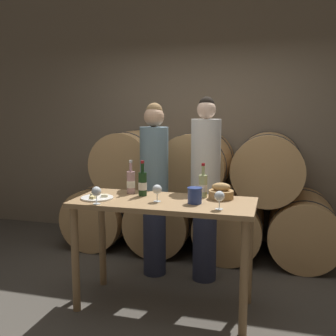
{
  "coord_description": "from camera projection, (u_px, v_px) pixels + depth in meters",
  "views": [
    {
      "loc": [
        0.88,
        -3.03,
        1.66
      ],
      "look_at": [
        0.0,
        0.13,
        1.18
      ],
      "focal_mm": 42.0,
      "sensor_mm": 36.0,
      "label": 1
    }
  ],
  "objects": [
    {
      "name": "person_right",
      "position": [
        205.0,
        187.0,
        3.77
      ],
      "size": [
        0.28,
        0.28,
        1.79
      ],
      "color": "#2D334C",
      "rests_on": "ground_plane"
    },
    {
      "name": "cheese_plate",
      "position": [
        97.0,
        198.0,
        3.28
      ],
      "size": [
        0.27,
        0.27,
        0.04
      ],
      "color": "white",
      "rests_on": "tasting_table"
    },
    {
      "name": "blue_crock",
      "position": [
        195.0,
        195.0,
        3.11
      ],
      "size": [
        0.12,
        0.12,
        0.13
      ],
      "color": "navy",
      "rests_on": "tasting_table"
    },
    {
      "name": "wine_bottle_red",
      "position": [
        143.0,
        184.0,
        3.38
      ],
      "size": [
        0.07,
        0.07,
        0.31
      ],
      "color": "#193819",
      "rests_on": "tasting_table"
    },
    {
      "name": "wine_glass_left",
      "position": [
        157.0,
        190.0,
        3.17
      ],
      "size": [
        0.08,
        0.08,
        0.14
      ],
      "color": "white",
      "rests_on": "tasting_table"
    },
    {
      "name": "wine_bottle_rose",
      "position": [
        131.0,
        182.0,
        3.49
      ],
      "size": [
        0.07,
        0.07,
        0.3
      ],
      "color": "#BC8E93",
      "rests_on": "tasting_table"
    },
    {
      "name": "barrel_stack",
      "position": [
        197.0,
        196.0,
        4.62
      ],
      "size": [
        3.14,
        0.94,
        1.43
      ],
      "color": "tan",
      "rests_on": "ground_plane"
    },
    {
      "name": "ground_plane",
      "position": [
        164.0,
        306.0,
        3.36
      ],
      "size": [
        10.0,
        10.0,
        0.0
      ],
      "primitive_type": "plane",
      "color": "#4C473F"
    },
    {
      "name": "wine_bottle_white",
      "position": [
        203.0,
        186.0,
        3.33
      ],
      "size": [
        0.07,
        0.07,
        0.29
      ],
      "color": "#ADBC7F",
      "rests_on": "tasting_table"
    },
    {
      "name": "wine_glass_center",
      "position": [
        219.0,
        197.0,
        2.92
      ],
      "size": [
        0.08,
        0.08,
        0.14
      ],
      "color": "white",
      "rests_on": "tasting_table"
    },
    {
      "name": "person_left",
      "position": [
        154.0,
        186.0,
        3.91
      ],
      "size": [
        0.28,
        0.28,
        1.73
      ],
      "color": "#2D334C",
      "rests_on": "ground_plane"
    },
    {
      "name": "wine_glass_far_left",
      "position": [
        96.0,
        192.0,
        3.08
      ],
      "size": [
        0.08,
        0.08,
        0.14
      ],
      "color": "white",
      "rests_on": "tasting_table"
    },
    {
      "name": "bread_basket",
      "position": [
        221.0,
        193.0,
        3.28
      ],
      "size": [
        0.21,
        0.21,
        0.14
      ],
      "color": "#A87F4C",
      "rests_on": "tasting_table"
    },
    {
      "name": "tasting_table",
      "position": [
        164.0,
        218.0,
        3.25
      ],
      "size": [
        1.49,
        0.64,
        0.93
      ],
      "color": "#99754C",
      "rests_on": "ground_plane"
    },
    {
      "name": "stone_wall_back",
      "position": [
        207.0,
        115.0,
        5.05
      ],
      "size": [
        10.0,
        0.12,
        3.2
      ],
      "color": "gray",
      "rests_on": "ground_plane"
    }
  ]
}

